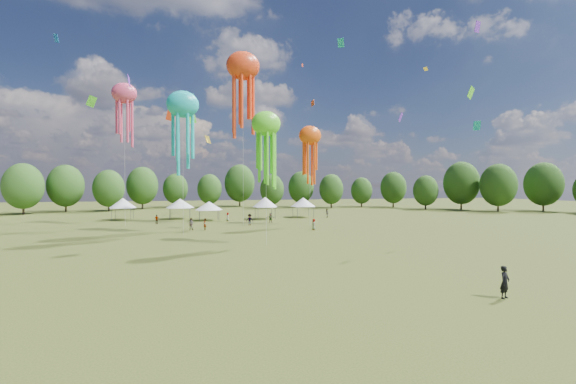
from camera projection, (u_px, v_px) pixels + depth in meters
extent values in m
plane|color=#384416|center=(365.00, 306.00, 20.18)|extent=(300.00, 300.00, 0.00)
imported|color=black|center=(505.00, 282.00, 21.47)|extent=(0.81, 0.67, 1.89)
imported|color=gray|center=(191.00, 224.00, 54.55)|extent=(1.05, 0.94, 1.80)
imported|color=gray|center=(228.00, 217.00, 68.41)|extent=(0.59, 0.83, 1.60)
imported|color=gray|center=(327.00, 213.00, 76.17)|extent=(0.86, 0.99, 1.76)
imported|color=gray|center=(250.00, 220.00, 61.19)|extent=(1.25, 0.77, 1.86)
imported|color=gray|center=(157.00, 219.00, 63.46)|extent=(0.99, 0.83, 1.59)
imported|color=gray|center=(271.00, 218.00, 65.87)|extent=(1.61, 0.61, 1.70)
imported|color=gray|center=(205.00, 224.00, 54.50)|extent=(0.60, 0.74, 1.75)
imported|color=gray|center=(314.00, 224.00, 54.75)|extent=(0.54, 0.82, 1.67)
cylinder|color=#47474C|center=(111.00, 215.00, 69.12)|extent=(0.08, 0.08, 2.22)
cylinder|color=#47474C|center=(115.00, 214.00, 72.41)|extent=(0.08, 0.08, 2.22)
cylinder|color=#47474C|center=(131.00, 215.00, 69.95)|extent=(0.08, 0.08, 2.22)
cylinder|color=#47474C|center=(134.00, 213.00, 73.24)|extent=(0.08, 0.08, 2.22)
cube|color=white|center=(123.00, 208.00, 71.16)|extent=(3.79, 3.79, 0.10)
cone|color=white|center=(123.00, 203.00, 71.14)|extent=(4.93, 4.93, 1.90)
cylinder|color=#47474C|center=(170.00, 214.00, 70.85)|extent=(0.08, 0.08, 2.12)
cylinder|color=#47474C|center=(171.00, 213.00, 74.50)|extent=(0.08, 0.08, 2.12)
cylinder|color=#47474C|center=(190.00, 214.00, 71.78)|extent=(0.08, 0.08, 2.12)
cylinder|color=#47474C|center=(190.00, 213.00, 75.42)|extent=(0.08, 0.08, 2.12)
cube|color=white|center=(180.00, 208.00, 73.12)|extent=(4.16, 4.16, 0.10)
cone|color=white|center=(180.00, 203.00, 73.10)|extent=(5.41, 5.41, 1.82)
cylinder|color=#47474C|center=(200.00, 216.00, 67.88)|extent=(0.08, 0.08, 1.90)
cylinder|color=#47474C|center=(199.00, 215.00, 71.30)|extent=(0.08, 0.08, 1.90)
cylinder|color=#47474C|center=(219.00, 216.00, 68.75)|extent=(0.08, 0.08, 1.90)
cylinder|color=#47474C|center=(218.00, 214.00, 72.17)|extent=(0.08, 0.08, 1.90)
cube|color=white|center=(209.00, 210.00, 70.01)|extent=(3.92, 3.92, 0.10)
cone|color=white|center=(209.00, 206.00, 69.99)|extent=(5.10, 5.10, 1.63)
cylinder|color=#47474C|center=(258.00, 214.00, 70.95)|extent=(0.08, 0.08, 2.29)
cylinder|color=#47474C|center=(255.00, 213.00, 74.23)|extent=(0.08, 0.08, 2.29)
cylinder|color=#47474C|center=(275.00, 214.00, 71.79)|extent=(0.08, 0.08, 2.29)
cylinder|color=#47474C|center=(272.00, 212.00, 75.06)|extent=(0.08, 0.08, 2.29)
cube|color=white|center=(265.00, 207.00, 72.99)|extent=(3.78, 3.78, 0.10)
cone|color=white|center=(265.00, 202.00, 72.97)|extent=(4.91, 4.91, 1.97)
cylinder|color=#47474C|center=(297.00, 213.00, 74.98)|extent=(0.08, 0.08, 2.17)
cylinder|color=#47474C|center=(293.00, 212.00, 78.40)|extent=(0.08, 0.08, 2.17)
cylinder|color=#47474C|center=(314.00, 212.00, 75.85)|extent=(0.08, 0.08, 2.17)
cylinder|color=#47474C|center=(309.00, 211.00, 79.27)|extent=(0.08, 0.08, 2.17)
cube|color=white|center=(303.00, 207.00, 77.11)|extent=(3.93, 3.93, 0.10)
cone|color=white|center=(303.00, 202.00, 77.09)|extent=(5.11, 5.11, 1.86)
ellipsoid|color=#16BEC2|center=(183.00, 104.00, 50.00)|extent=(4.31, 3.02, 3.67)
cylinder|color=beige|center=(183.00, 169.00, 50.15)|extent=(0.03, 0.03, 17.67)
ellipsoid|color=#FF3F16|center=(243.00, 66.00, 60.77)|extent=(5.54, 3.88, 4.71)
cylinder|color=beige|center=(243.00, 146.00, 60.99)|extent=(0.03, 0.03, 26.43)
ellipsoid|color=#FF550F|center=(310.00, 136.00, 60.54)|extent=(3.75, 2.63, 3.19)
cylinder|color=beige|center=(310.00, 181.00, 60.67)|extent=(0.03, 0.03, 14.87)
ellipsoid|color=#E7446C|center=(124.00, 93.00, 59.98)|extent=(3.94, 2.76, 3.35)
cylinder|color=beige|center=(125.00, 160.00, 60.17)|extent=(0.03, 0.03, 21.71)
ellipsoid|color=#5EF127|center=(266.00, 124.00, 40.57)|extent=(3.25, 2.27, 2.76)
cylinder|color=beige|center=(266.00, 185.00, 40.68)|extent=(0.03, 0.03, 13.45)
cube|color=#8331DC|center=(235.00, 132.00, 81.56)|extent=(0.48, 2.27, 2.57)
cube|color=#FF3F16|center=(302.00, 65.00, 83.16)|extent=(0.41, 0.51, 0.78)
cube|color=yellow|center=(208.00, 139.00, 63.97)|extent=(1.13, 1.31, 1.44)
cube|color=#5EF127|center=(471.00, 93.00, 47.41)|extent=(1.48, 0.69, 1.68)
cube|color=#8331DC|center=(478.00, 27.00, 47.91)|extent=(1.02, 0.74, 1.44)
cube|color=#5EF127|center=(193.00, 119.00, 87.09)|extent=(1.86, 0.53, 2.21)
cube|color=blue|center=(56.00, 38.00, 44.43)|extent=(0.68, 0.93, 1.09)
cube|color=#16BEC2|center=(341.00, 43.00, 73.16)|extent=(1.38, 1.70, 1.73)
cube|color=#8331DC|center=(401.00, 117.00, 84.76)|extent=(1.86, 1.22, 2.28)
cube|color=#FF550F|center=(313.00, 103.00, 82.39)|extent=(0.40, 1.44, 1.65)
cube|color=yellow|center=(426.00, 69.00, 55.30)|extent=(0.56, 0.54, 0.77)
cube|color=#5EF127|center=(91.00, 101.00, 66.13)|extent=(2.06, 0.51, 2.35)
cube|color=blue|center=(272.00, 128.00, 65.96)|extent=(1.23, 0.83, 1.28)
cube|color=#16BEC2|center=(477.00, 126.00, 64.51)|extent=(1.35, 0.85, 1.58)
cube|color=#8331DC|center=(129.00, 81.00, 43.88)|extent=(0.23, 1.27, 1.47)
cube|color=#FF3F16|center=(171.00, 115.00, 62.63)|extent=(1.78, 0.39, 2.08)
cylinder|color=#38281C|center=(23.00, 207.00, 84.30)|extent=(0.44, 0.44, 3.36)
ellipsoid|color=#264A18|center=(23.00, 186.00, 84.22)|extent=(8.40, 8.40, 10.51)
cylinder|color=#38281C|center=(66.00, 205.00, 92.98)|extent=(0.44, 0.44, 3.41)
ellipsoid|color=#264A18|center=(66.00, 186.00, 92.90)|extent=(8.53, 8.53, 10.66)
cylinder|color=#38281C|center=(109.00, 205.00, 95.01)|extent=(0.44, 0.44, 3.07)
ellipsoid|color=#264A18|center=(109.00, 188.00, 94.94)|extent=(7.66, 7.66, 9.58)
cylinder|color=#38281C|center=(142.00, 203.00, 104.81)|extent=(0.44, 0.44, 3.43)
ellipsoid|color=#264A18|center=(142.00, 186.00, 104.73)|extent=(8.58, 8.58, 10.73)
cylinder|color=#38281C|center=(176.00, 203.00, 112.42)|extent=(0.44, 0.44, 2.95)
ellipsoid|color=#264A18|center=(175.00, 189.00, 112.35)|extent=(7.37, 7.37, 9.21)
cylinder|color=#38281C|center=(210.00, 203.00, 111.12)|extent=(0.44, 0.44, 2.89)
ellipsoid|color=#264A18|center=(210.00, 189.00, 111.05)|extent=(7.23, 7.23, 9.04)
cylinder|color=#38281C|center=(240.00, 200.00, 117.77)|extent=(0.44, 0.44, 3.84)
ellipsoid|color=#264A18|center=(240.00, 183.00, 117.67)|extent=(9.60, 9.60, 11.99)
cylinder|color=#38281C|center=(272.00, 203.00, 109.11)|extent=(0.44, 0.44, 2.84)
ellipsoid|color=#264A18|center=(272.00, 189.00, 109.04)|extent=(7.11, 7.11, 8.89)
cylinder|color=#38281C|center=(301.00, 202.00, 114.02)|extent=(0.44, 0.44, 3.16)
ellipsoid|color=#264A18|center=(301.00, 187.00, 113.94)|extent=(7.91, 7.91, 9.88)
cylinder|color=#38281C|center=(331.00, 203.00, 110.36)|extent=(0.44, 0.44, 2.88)
ellipsoid|color=#264A18|center=(331.00, 189.00, 110.29)|extent=(7.21, 7.21, 9.01)
cylinder|color=#38281C|center=(362.00, 203.00, 114.92)|extent=(0.44, 0.44, 2.63)
ellipsoid|color=#264A18|center=(362.00, 191.00, 114.86)|extent=(6.57, 6.57, 8.22)
cylinder|color=#38281C|center=(393.00, 202.00, 113.73)|extent=(0.44, 0.44, 3.13)
ellipsoid|color=#264A18|center=(393.00, 188.00, 113.65)|extent=(7.81, 7.81, 9.77)
cylinder|color=#38281C|center=(426.00, 204.00, 102.95)|extent=(0.44, 0.44, 2.72)
ellipsoid|color=#264A18|center=(426.00, 191.00, 102.89)|extent=(6.80, 6.80, 8.50)
cylinder|color=#38281C|center=(461.00, 203.00, 102.44)|extent=(0.44, 0.44, 3.81)
ellipsoid|color=#264A18|center=(461.00, 183.00, 102.35)|extent=(9.52, 9.52, 11.90)
cylinder|color=#38281C|center=(498.00, 205.00, 94.49)|extent=(0.44, 0.44, 3.51)
ellipsoid|color=#264A18|center=(498.00, 185.00, 94.40)|extent=(8.78, 8.78, 10.97)
cylinder|color=#38281C|center=(543.00, 204.00, 96.16)|extent=(0.44, 0.44, 3.64)
ellipsoid|color=#264A18|center=(544.00, 184.00, 96.07)|extent=(9.10, 9.10, 11.37)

